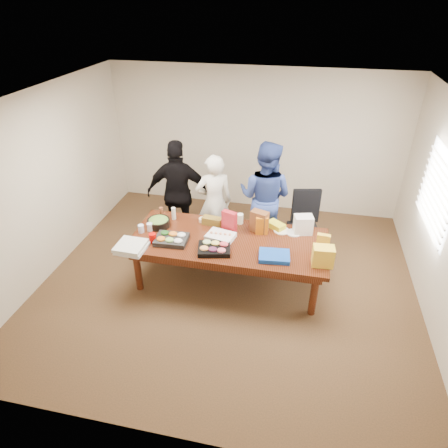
% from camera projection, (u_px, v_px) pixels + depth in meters
% --- Properties ---
extents(floor, '(5.50, 5.00, 0.02)m').
position_uv_depth(floor, '(228.00, 281.00, 5.98)').
color(floor, '#47301E').
rests_on(floor, ground).
extents(ceiling, '(5.50, 5.00, 0.02)m').
position_uv_depth(ceiling, '(230.00, 100.00, 4.57)').
color(ceiling, white).
rests_on(ceiling, wall_back).
extents(wall_back, '(5.50, 0.04, 2.70)m').
position_uv_depth(wall_back, '(255.00, 141.00, 7.36)').
color(wall_back, beige).
rests_on(wall_back, floor).
extents(wall_front, '(5.50, 0.04, 2.70)m').
position_uv_depth(wall_front, '(169.00, 344.00, 3.18)').
color(wall_front, beige).
rests_on(wall_front, floor).
extents(wall_left, '(0.04, 5.00, 2.70)m').
position_uv_depth(wall_left, '(47.00, 184.00, 5.76)').
color(wall_left, beige).
rests_on(wall_left, floor).
extents(window_panel, '(0.03, 1.40, 1.10)m').
position_uv_depth(window_panel, '(437.00, 192.00, 5.21)').
color(window_panel, white).
rests_on(window_panel, wall_right).
extents(window_blinds, '(0.04, 1.36, 1.00)m').
position_uv_depth(window_blinds, '(434.00, 192.00, 5.22)').
color(window_blinds, beige).
rests_on(window_blinds, wall_right).
extents(conference_table, '(2.80, 1.20, 0.75)m').
position_uv_depth(conference_table, '(229.00, 261.00, 5.78)').
color(conference_table, '#4C1C0F').
rests_on(conference_table, floor).
extents(office_chair, '(0.65, 0.65, 1.06)m').
position_uv_depth(office_chair, '(303.00, 228.00, 6.28)').
color(office_chair, black).
rests_on(office_chair, floor).
extents(person_center, '(0.71, 0.59, 1.65)m').
position_uv_depth(person_center, '(214.00, 202.00, 6.39)').
color(person_center, silver).
rests_on(person_center, floor).
extents(person_right, '(1.06, 0.92, 1.87)m').
position_uv_depth(person_right, '(265.00, 197.00, 6.32)').
color(person_right, navy).
rests_on(person_right, floor).
extents(person_left, '(1.11, 0.57, 1.82)m').
position_uv_depth(person_left, '(179.00, 193.00, 6.47)').
color(person_left, black).
rests_on(person_left, floor).
extents(veggie_tray, '(0.47, 0.37, 0.07)m').
position_uv_depth(veggie_tray, '(172.00, 240.00, 5.52)').
color(veggie_tray, black).
rests_on(veggie_tray, conference_table).
extents(fruit_tray, '(0.50, 0.42, 0.07)m').
position_uv_depth(fruit_tray, '(214.00, 249.00, 5.33)').
color(fruit_tray, black).
rests_on(fruit_tray, conference_table).
extents(sheet_cake, '(0.44, 0.37, 0.07)m').
position_uv_depth(sheet_cake, '(221.00, 236.00, 5.60)').
color(sheet_cake, white).
rests_on(sheet_cake, conference_table).
extents(salad_bowl, '(0.38, 0.38, 0.11)m').
position_uv_depth(salad_bowl, '(159.00, 223.00, 5.87)').
color(salad_bowl, black).
rests_on(salad_bowl, conference_table).
extents(chip_bag_blue, '(0.43, 0.34, 0.06)m').
position_uv_depth(chip_bag_blue, '(274.00, 256.00, 5.19)').
color(chip_bag_blue, '#1142AA').
rests_on(chip_bag_blue, conference_table).
extents(chip_bag_red, '(0.24, 0.16, 0.32)m').
position_uv_depth(chip_bag_red, '(229.00, 221.00, 5.70)').
color(chip_bag_red, '#A61D25').
rests_on(chip_bag_red, conference_table).
extents(chip_bag_yellow, '(0.18, 0.09, 0.27)m').
position_uv_depth(chip_bag_yellow, '(323.00, 243.00, 5.27)').
color(chip_bag_yellow, yellow).
rests_on(chip_bag_yellow, conference_table).
extents(chip_bag_orange, '(0.19, 0.11, 0.27)m').
position_uv_depth(chip_bag_orange, '(262.00, 226.00, 5.65)').
color(chip_bag_orange, '#C9670C').
rests_on(chip_bag_orange, conference_table).
extents(mayo_jar, '(0.11, 0.11, 0.16)m').
position_uv_depth(mayo_jar, '(240.00, 219.00, 5.93)').
color(mayo_jar, white).
rests_on(mayo_jar, conference_table).
extents(mustard_bottle, '(0.07, 0.07, 0.19)m').
position_uv_depth(mustard_bottle, '(232.00, 222.00, 5.82)').
color(mustard_bottle, '#E2EF09').
rests_on(mustard_bottle, conference_table).
extents(dressing_bottle, '(0.06, 0.06, 0.18)m').
position_uv_depth(dressing_bottle, '(161.00, 213.00, 6.06)').
color(dressing_bottle, brown).
rests_on(dressing_bottle, conference_table).
extents(ranch_bottle, '(0.07, 0.07, 0.20)m').
position_uv_depth(ranch_bottle, '(174.00, 214.00, 6.03)').
color(ranch_bottle, silver).
rests_on(ranch_bottle, conference_table).
extents(banana_bunch, '(0.31, 0.29, 0.09)m').
position_uv_depth(banana_bunch, '(276.00, 225.00, 5.83)').
color(banana_bunch, yellow).
rests_on(banana_bunch, conference_table).
extents(bread_loaf, '(0.32, 0.17, 0.12)m').
position_uv_depth(bread_loaf, '(212.00, 221.00, 5.91)').
color(bread_loaf, brown).
rests_on(bread_loaf, conference_table).
extents(kraft_bag, '(0.28, 0.22, 0.33)m').
position_uv_depth(kraft_bag, '(259.00, 221.00, 5.70)').
color(kraft_bag, brown).
rests_on(kraft_bag, conference_table).
extents(red_cup, '(0.11, 0.11, 0.13)m').
position_uv_depth(red_cup, '(153.00, 238.00, 5.50)').
color(red_cup, '#B10400').
rests_on(red_cup, conference_table).
extents(clear_cup_a, '(0.10, 0.10, 0.12)m').
position_uv_depth(clear_cup_a, '(141.00, 229.00, 5.73)').
color(clear_cup_a, white).
rests_on(clear_cup_a, conference_table).
extents(clear_cup_b, '(0.11, 0.11, 0.12)m').
position_uv_depth(clear_cup_b, '(150.00, 227.00, 5.76)').
color(clear_cup_b, silver).
rests_on(clear_cup_b, conference_table).
extents(pizza_box_lower, '(0.40, 0.40, 0.04)m').
position_uv_depth(pizza_box_lower, '(132.00, 248.00, 5.36)').
color(pizza_box_lower, silver).
rests_on(pizza_box_lower, conference_table).
extents(pizza_box_upper, '(0.39, 0.39, 0.04)m').
position_uv_depth(pizza_box_upper, '(131.00, 246.00, 5.34)').
color(pizza_box_upper, silver).
rests_on(pizza_box_upper, pizza_box_lower).
extents(plate_a, '(0.27, 0.27, 0.01)m').
position_uv_depth(plate_a, '(281.00, 231.00, 5.78)').
color(plate_a, white).
rests_on(plate_a, conference_table).
extents(plate_b, '(0.27, 0.27, 0.01)m').
position_uv_depth(plate_b, '(294.00, 233.00, 5.72)').
color(plate_b, silver).
rests_on(plate_b, conference_table).
extents(dip_bowl_a, '(0.18, 0.18, 0.06)m').
position_uv_depth(dip_bowl_a, '(263.00, 226.00, 5.85)').
color(dip_bowl_a, white).
rests_on(dip_bowl_a, conference_table).
extents(dip_bowl_b, '(0.16, 0.16, 0.05)m').
position_uv_depth(dip_bowl_b, '(203.00, 220.00, 6.00)').
color(dip_bowl_b, beige).
rests_on(dip_bowl_b, conference_table).
extents(grocery_bag_white, '(0.30, 0.24, 0.28)m').
position_uv_depth(grocery_bag_white, '(303.00, 225.00, 5.67)').
color(grocery_bag_white, white).
rests_on(grocery_bag_white, conference_table).
extents(grocery_bag_yellow, '(0.28, 0.21, 0.27)m').
position_uv_depth(grocery_bag_yellow, '(323.00, 256.00, 5.01)').
color(grocery_bag_yellow, yellow).
rests_on(grocery_bag_yellow, conference_table).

